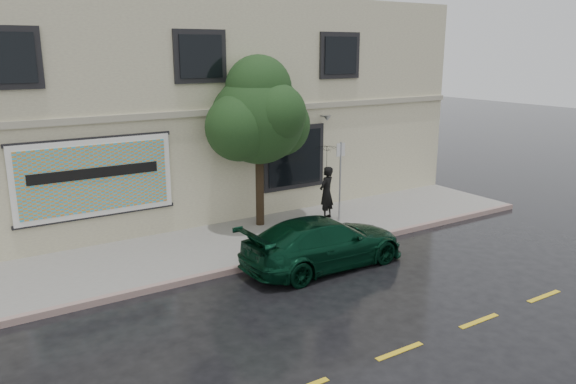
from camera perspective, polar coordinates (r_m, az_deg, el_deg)
ground at (r=13.36m, az=0.75°, el=-9.52°), size 90.00×90.00×0.00m
sidewalk at (r=15.96m, az=-5.70°, el=-5.26°), size 20.00×3.50×0.15m
curb at (r=14.51m, az=-2.53°, el=-7.23°), size 20.00×0.18×0.16m
road_marking at (r=10.92m, az=11.27°, el=-15.57°), size 19.00×0.12×0.01m
building at (r=20.43m, az=-13.37°, el=8.59°), size 20.00×8.12×7.00m
billboard at (r=15.89m, az=-19.01°, el=1.36°), size 4.30×0.16×2.20m
car at (r=14.31m, az=3.64°, el=-5.14°), size 4.45×2.03×1.28m
pedestrian at (r=17.78m, az=3.92°, el=-0.08°), size 0.73×0.62×1.69m
umbrella at (r=17.52m, az=3.99°, el=3.71°), size 1.20×1.20×0.70m
street_tree at (r=16.69m, az=-2.97°, el=7.44°), size 2.71×2.71×4.63m
sign_pole at (r=17.40m, az=5.32°, el=1.85°), size 0.31×0.05×2.51m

